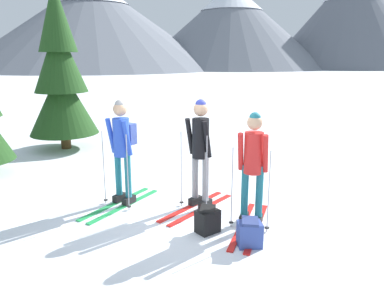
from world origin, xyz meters
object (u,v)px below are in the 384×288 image
Objects in this scene: skier_in_blue at (122,146)px; pine_tree_mid at (60,75)px; skier_in_red at (253,165)px; backpack_on_snow_front at (208,220)px; skier_in_black at (200,148)px; backpack_on_snow_beside at (250,233)px.

pine_tree_mid is at bearing 127.64° from skier_in_blue.
pine_tree_mid reaches higher than skier_in_red.
pine_tree_mid is at bearing 133.65° from backpack_on_snow_front.
skier_in_blue is 1.33m from skier_in_black.
pine_tree_mid is (-4.11, 3.61, 0.99)m from skier_in_black.
backpack_on_snow_front is at bearing -77.41° from skier_in_black.
skier_in_blue is 4.66m from pine_tree_mid.
skier_in_red reaches higher than backpack_on_snow_beside.
skier_in_blue is 4.79× the size of backpack_on_snow_beside.
backpack_on_snow_front is (0.20, -0.91, -0.85)m from skier_in_black.
backpack_on_snow_beside is (0.80, -1.24, -0.85)m from skier_in_black.
pine_tree_mid is at bearing 138.68° from skier_in_black.
backpack_on_snow_beside is (2.13, -1.25, -0.85)m from skier_in_blue.
pine_tree_mid is 6.51m from backpack_on_snow_front.
backpack_on_snow_beside is (-0.04, -0.67, -0.77)m from skier_in_red.
backpack_on_snow_beside is at bearing -30.45° from skier_in_blue.
skier_in_black reaches higher than skier_in_red.
pine_tree_mid reaches higher than skier_in_blue.
skier_in_red is (0.84, -0.57, -0.08)m from skier_in_black.
skier_in_black reaches higher than backpack_on_snow_front.
skier_in_black is 0.42× the size of pine_tree_mid.
skier_in_black reaches higher than backpack_on_snow_beside.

